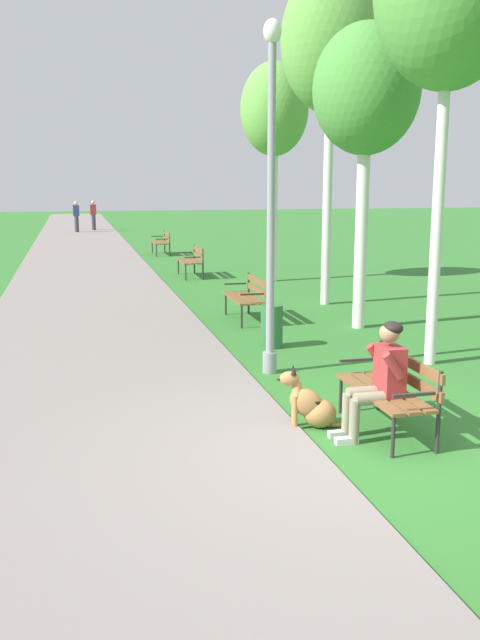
# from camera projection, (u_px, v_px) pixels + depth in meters

# --- Properties ---
(ground_plane) EXTENTS (120.00, 120.00, 0.00)m
(ground_plane) POSITION_uv_depth(u_px,v_px,m) (363.00, 456.00, 6.87)
(ground_plane) COLOR #33752D
(paved_path) EXTENTS (4.00, 60.00, 0.04)m
(paved_path) POSITION_uv_depth(u_px,v_px,m) (81.00, 246.00, 29.21)
(paved_path) COLOR gray
(paved_path) RESTS_ON ground
(park_bench_near) EXTENTS (0.55, 1.50, 0.85)m
(park_bench_near) POSITION_uv_depth(u_px,v_px,m) (391.00, 386.00, 7.45)
(park_bench_near) COLOR brown
(park_bench_near) RESTS_ON ground
(park_bench_mid) EXTENTS (0.55, 1.50, 0.85)m
(park_bench_mid) POSITION_uv_depth(u_px,v_px,m) (248.00, 295.00, 13.47)
(park_bench_mid) COLOR brown
(park_bench_mid) RESTS_ON ground
(park_bench_far) EXTENTS (0.55, 1.50, 0.85)m
(park_bench_far) POSITION_uv_depth(u_px,v_px,m) (192.00, 259.00, 19.71)
(park_bench_far) COLOR brown
(park_bench_far) RESTS_ON ground
(park_bench_furthest) EXTENTS (0.55, 1.50, 0.85)m
(park_bench_furthest) POSITION_uv_depth(u_px,v_px,m) (162.00, 241.00, 25.71)
(park_bench_furthest) COLOR brown
(park_bench_furthest) RESTS_ON ground
(person_seated_on_near_bench) EXTENTS (0.74, 0.49, 1.25)m
(person_seated_on_near_bench) POSITION_uv_depth(u_px,v_px,m) (380.00, 375.00, 7.23)
(person_seated_on_near_bench) COLOR gray
(person_seated_on_near_bench) RESTS_ON ground
(dog_shepherd) EXTENTS (0.82, 0.37, 0.71)m
(dog_shepherd) POSITION_uv_depth(u_px,v_px,m) (311.00, 405.00, 7.61)
(dog_shepherd) COLOR #B27F47
(dog_shepherd) RESTS_ON ground
(lamp_post_near) EXTENTS (0.24, 0.24, 4.73)m
(lamp_post_near) POSITION_uv_depth(u_px,v_px,m) (271.00, 198.00, 9.39)
(lamp_post_near) COLOR gray
(lamp_post_near) RESTS_ON ground
(birch_tree_third) EXTENTS (1.86, 1.99, 5.37)m
(birch_tree_third) POSITION_uv_depth(u_px,v_px,m) (366.00, 92.00, 12.10)
(birch_tree_third) COLOR silver
(birch_tree_third) RESTS_ON ground
(birch_tree_fourth) EXTENTS (2.12, 1.86, 6.98)m
(birch_tree_fourth) POSITION_uv_depth(u_px,v_px,m) (331.00, 43.00, 14.32)
(birch_tree_fourth) COLOR silver
(birch_tree_fourth) RESTS_ON ground
(birch_tree_fifth) EXTENTS (1.77, 1.89, 5.72)m
(birch_tree_fifth) POSITION_uv_depth(u_px,v_px,m) (274.00, 111.00, 18.10)
(birch_tree_fifth) COLOR silver
(birch_tree_fifth) RESTS_ON ground
(litter_bin) EXTENTS (0.36, 0.36, 0.70)m
(litter_bin) POSITION_uv_depth(u_px,v_px,m) (272.00, 326.00, 11.32)
(litter_bin) COLOR #2D6638
(litter_bin) RESTS_ON ground
(pedestrian_distant) EXTENTS (0.32, 0.22, 1.65)m
(pedestrian_distant) POSITION_uv_depth(u_px,v_px,m) (76.00, 217.00, 36.70)
(pedestrian_distant) COLOR #383842
(pedestrian_distant) RESTS_ON ground
(pedestrian_further_distant) EXTENTS (0.32, 0.22, 1.65)m
(pedestrian_further_distant) POSITION_uv_depth(u_px,v_px,m) (93.00, 215.00, 38.23)
(pedestrian_further_distant) COLOR #383842
(pedestrian_further_distant) RESTS_ON ground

